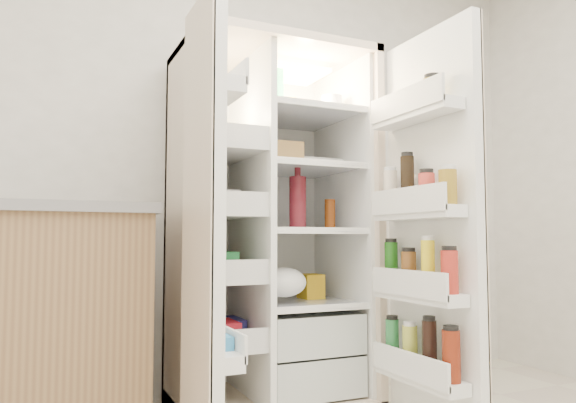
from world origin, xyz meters
name	(u,v)px	position (x,y,z in m)	size (l,w,h in m)	color
wall_back	(228,149)	(0.00, 2.00, 1.35)	(4.00, 0.02, 2.70)	silver
refrigerator	(269,258)	(0.11, 1.65, 0.74)	(0.92, 0.70, 1.80)	beige
freezer_door	(204,225)	(-0.41, 1.05, 0.89)	(0.15, 0.40, 1.72)	white
fridge_door	(430,232)	(0.58, 0.96, 0.87)	(0.17, 0.58, 1.72)	white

